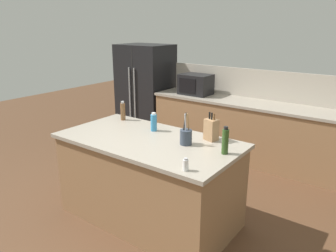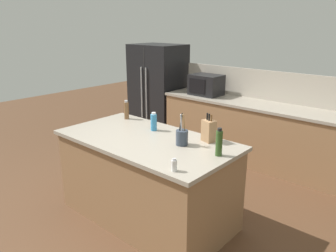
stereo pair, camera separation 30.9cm
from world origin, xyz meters
name	(u,v)px [view 1 (the left image)]	position (x,y,z in m)	size (l,w,h in m)	color
ground_plane	(150,217)	(0.00, 0.00, 0.00)	(14.00, 14.00, 0.00)	brown
back_counter_run	(254,132)	(0.30, 2.20, 0.47)	(3.43, 0.66, 0.94)	#936B47
wall_backsplash	(266,85)	(0.30, 2.52, 1.17)	(3.39, 0.03, 0.46)	#B2A899
kitchen_island	(149,179)	(0.00, 0.00, 0.47)	(1.93, 1.02, 0.94)	#936B47
refrigerator	(146,90)	(-1.93, 2.25, 0.86)	(0.96, 0.75, 1.72)	black
microwave	(196,84)	(-0.78, 2.20, 1.11)	(0.51, 0.39, 0.34)	black
knife_block	(211,129)	(0.55, 0.36, 1.05)	(0.15, 0.13, 0.29)	#A87C54
utensil_crock	(186,136)	(0.41, 0.10, 1.02)	(0.12, 0.12, 0.32)	#333D4C
dish_soap_bottle	(154,122)	(-0.12, 0.24, 1.04)	(0.07, 0.07, 0.21)	#3384BC
pepper_grinder	(123,111)	(-0.70, 0.35, 1.05)	(0.06, 0.06, 0.24)	brown
olive_oil_bottle	(225,141)	(0.83, 0.10, 1.06)	(0.06, 0.06, 0.26)	#2D4C1E
salt_shaker	(186,165)	(0.74, -0.41, 0.99)	(0.05, 0.05, 0.11)	silver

